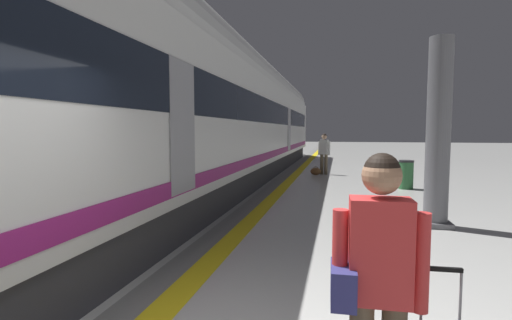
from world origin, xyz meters
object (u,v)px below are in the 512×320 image
passenger_near (324,151)px  duffel_bag_near (316,171)px  waste_bin (406,174)px  high_speed_train (211,109)px  traveller_foreground (376,278)px  platform_pillar (438,137)px

passenger_near → duffel_bag_near: size_ratio=3.91×
passenger_near → waste_bin: (2.70, -3.42, -0.54)m
high_speed_train → waste_bin: 6.47m
waste_bin → duffel_bag_near: bearing=134.1°
passenger_near → high_speed_train: bearing=-122.0°
traveller_foreground → passenger_near: (-0.82, 13.76, -0.00)m
high_speed_train → duffel_bag_near: high_speed_train is taller
high_speed_train → platform_pillar: (5.64, -3.14, -0.78)m
platform_pillar → waste_bin: platform_pillar is taller
traveller_foreground → high_speed_train: bearing=114.9°
high_speed_train → platform_pillar: size_ratio=10.01×
high_speed_train → passenger_near: high_speed_train is taller
high_speed_train → platform_pillar: bearing=-29.1°
passenger_near → platform_pillar: 8.64m
traveller_foreground → platform_pillar: size_ratio=0.48×
platform_pillar → waste_bin: (0.26, 4.83, -1.27)m
high_speed_train → traveller_foreground: high_speed_train is taller
traveller_foreground → passenger_near: bearing=93.4°
high_speed_train → duffel_bag_near: 6.08m
platform_pillar → passenger_near: bearing=106.5°
passenger_near → waste_bin: size_ratio=1.89×
traveller_foreground → waste_bin: 10.52m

